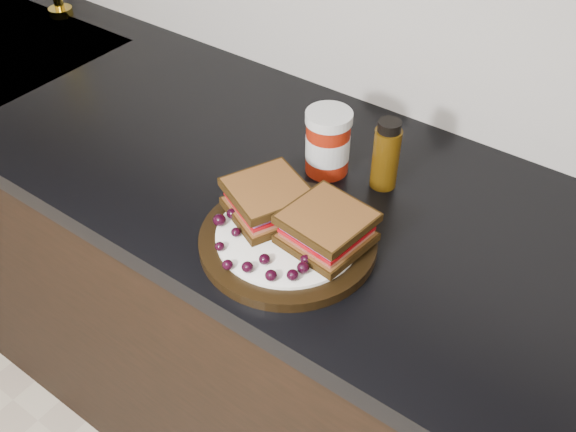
% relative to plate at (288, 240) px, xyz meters
% --- Properties ---
extents(base_cabinets, '(3.96, 0.58, 0.86)m').
position_rel_plate_xyz_m(base_cabinets, '(0.08, 0.14, -0.48)').
color(base_cabinets, black).
rests_on(base_cabinets, ground_plane).
extents(countertop, '(3.98, 0.60, 0.04)m').
position_rel_plate_xyz_m(countertop, '(0.08, 0.14, -0.03)').
color(countertop, black).
rests_on(countertop, base_cabinets).
extents(sink, '(0.50, 0.42, 0.16)m').
position_rel_plate_xyz_m(sink, '(-0.97, 0.14, -0.06)').
color(sink, '#B2B2B7').
rests_on(sink, countertop).
extents(plate, '(0.28, 0.28, 0.02)m').
position_rel_plate_xyz_m(plate, '(0.00, 0.00, 0.00)').
color(plate, black).
rests_on(plate, countertop).
extents(sandwich_left, '(0.16, 0.16, 0.05)m').
position_rel_plate_xyz_m(sandwich_left, '(-0.05, 0.02, 0.04)').
color(sandwich_left, brown).
rests_on(sandwich_left, plate).
extents(sandwich_right, '(0.13, 0.13, 0.05)m').
position_rel_plate_xyz_m(sandwich_right, '(0.06, 0.02, 0.04)').
color(sandwich_right, brown).
rests_on(sandwich_right, plate).
extents(grape_0, '(0.02, 0.02, 0.02)m').
position_rel_plate_xyz_m(grape_0, '(-0.10, -0.05, 0.02)').
color(grape_0, black).
rests_on(grape_0, plate).
extents(grape_1, '(0.02, 0.02, 0.01)m').
position_rel_plate_xyz_m(grape_1, '(-0.06, -0.05, 0.02)').
color(grape_1, black).
rests_on(grape_1, plate).
extents(grape_2, '(0.02, 0.02, 0.01)m').
position_rel_plate_xyz_m(grape_2, '(-0.06, -0.09, 0.02)').
color(grape_2, black).
rests_on(grape_2, plate).
extents(grape_3, '(0.02, 0.02, 0.02)m').
position_rel_plate_xyz_m(grape_3, '(-0.03, -0.11, 0.02)').
color(grape_3, black).
rests_on(grape_3, plate).
extents(grape_4, '(0.02, 0.02, 0.02)m').
position_rel_plate_xyz_m(grape_4, '(-0.00, -0.10, 0.02)').
color(grape_4, black).
rests_on(grape_4, plate).
extents(grape_5, '(0.02, 0.02, 0.02)m').
position_rel_plate_xyz_m(grape_5, '(0.01, -0.07, 0.02)').
color(grape_5, black).
rests_on(grape_5, plate).
extents(grape_6, '(0.02, 0.02, 0.02)m').
position_rel_plate_xyz_m(grape_6, '(0.04, -0.09, 0.02)').
color(grape_6, black).
rests_on(grape_6, plate).
extents(grape_7, '(0.02, 0.02, 0.02)m').
position_rel_plate_xyz_m(grape_7, '(0.06, -0.07, 0.02)').
color(grape_7, black).
rests_on(grape_7, plate).
extents(grape_8, '(0.02, 0.02, 0.02)m').
position_rel_plate_xyz_m(grape_8, '(0.07, -0.05, 0.02)').
color(grape_8, black).
rests_on(grape_8, plate).
extents(grape_9, '(0.02, 0.02, 0.02)m').
position_rel_plate_xyz_m(grape_9, '(0.06, -0.04, 0.02)').
color(grape_9, black).
rests_on(grape_9, plate).
extents(grape_10, '(0.02, 0.02, 0.02)m').
position_rel_plate_xyz_m(grape_10, '(0.09, 0.01, 0.02)').
color(grape_10, black).
rests_on(grape_10, plate).
extents(grape_11, '(0.02, 0.02, 0.02)m').
position_rel_plate_xyz_m(grape_11, '(0.06, 0.02, 0.02)').
color(grape_11, black).
rests_on(grape_11, plate).
extents(grape_12, '(0.02, 0.02, 0.02)m').
position_rel_plate_xyz_m(grape_12, '(0.06, 0.04, 0.02)').
color(grape_12, black).
rests_on(grape_12, plate).
extents(grape_13, '(0.02, 0.02, 0.02)m').
position_rel_plate_xyz_m(grape_13, '(-0.06, 0.07, 0.02)').
color(grape_13, black).
rests_on(grape_13, plate).
extents(grape_14, '(0.02, 0.02, 0.02)m').
position_rel_plate_xyz_m(grape_14, '(-0.07, 0.03, 0.02)').
color(grape_14, black).
rests_on(grape_14, plate).
extents(grape_15, '(0.02, 0.02, 0.02)m').
position_rel_plate_xyz_m(grape_15, '(-0.06, 0.00, 0.02)').
color(grape_15, black).
rests_on(grape_15, plate).
extents(grape_16, '(0.02, 0.02, 0.02)m').
position_rel_plate_xyz_m(grape_16, '(-0.09, -0.02, 0.02)').
color(grape_16, black).
rests_on(grape_16, plate).
extents(grape_17, '(0.02, 0.02, 0.02)m').
position_rel_plate_xyz_m(grape_17, '(-0.04, 0.03, 0.02)').
color(grape_17, black).
rests_on(grape_17, plate).
extents(grape_18, '(0.02, 0.02, 0.02)m').
position_rel_plate_xyz_m(grape_18, '(-0.09, 0.03, 0.02)').
color(grape_18, black).
rests_on(grape_18, plate).
extents(grape_19, '(0.02, 0.02, 0.02)m').
position_rel_plate_xyz_m(grape_19, '(-0.08, 0.01, 0.02)').
color(grape_19, black).
rests_on(grape_19, plate).
extents(condiment_jar, '(0.09, 0.09, 0.12)m').
position_rel_plate_xyz_m(condiment_jar, '(-0.06, 0.20, 0.05)').
color(condiment_jar, '#981D0B').
rests_on(condiment_jar, countertop).
extents(oil_bottle, '(0.06, 0.06, 0.13)m').
position_rel_plate_xyz_m(oil_bottle, '(0.04, 0.22, 0.06)').
color(oil_bottle, '#442B06').
rests_on(oil_bottle, countertop).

